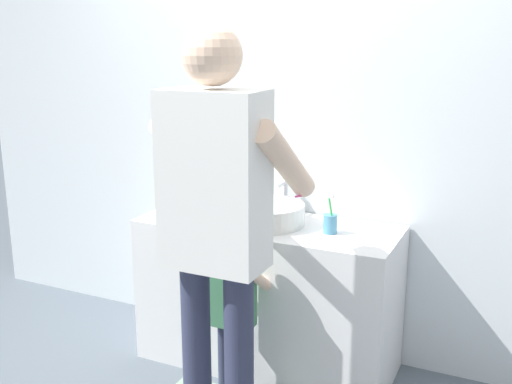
{
  "coord_description": "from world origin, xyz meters",
  "views": [
    {
      "loc": [
        1.22,
        -2.44,
        1.73
      ],
      "look_at": [
        0.0,
        0.15,
        1.01
      ],
      "focal_mm": 42.02,
      "sensor_mm": 36.0,
      "label": 1
    }
  ],
  "objects_px": {
    "soap_bottle": "(208,203)",
    "child_toddler": "(234,301)",
    "adult_parent": "(217,207)",
    "toothbrush_cup": "(330,223)"
  },
  "relations": [
    {
      "from": "soap_bottle",
      "to": "child_toddler",
      "type": "height_order",
      "value": "soap_bottle"
    },
    {
      "from": "soap_bottle",
      "to": "child_toddler",
      "type": "relative_size",
      "value": 0.19
    },
    {
      "from": "soap_bottle",
      "to": "adult_parent",
      "type": "relative_size",
      "value": 0.09
    },
    {
      "from": "child_toddler",
      "to": "adult_parent",
      "type": "relative_size",
      "value": 0.49
    },
    {
      "from": "toothbrush_cup",
      "to": "child_toddler",
      "type": "bearing_deg",
      "value": -132.36
    },
    {
      "from": "soap_bottle",
      "to": "adult_parent",
      "type": "height_order",
      "value": "adult_parent"
    },
    {
      "from": "toothbrush_cup",
      "to": "adult_parent",
      "type": "height_order",
      "value": "adult_parent"
    },
    {
      "from": "child_toddler",
      "to": "adult_parent",
      "type": "distance_m",
      "value": 0.63
    },
    {
      "from": "soap_bottle",
      "to": "adult_parent",
      "type": "bearing_deg",
      "value": -57.52
    },
    {
      "from": "toothbrush_cup",
      "to": "adult_parent",
      "type": "distance_m",
      "value": 0.76
    }
  ]
}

